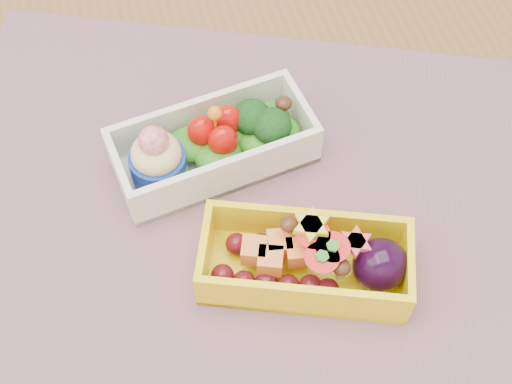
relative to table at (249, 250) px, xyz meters
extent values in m
cube|color=brown|center=(0.00, 0.00, 0.08)|extent=(1.20, 0.80, 0.04)
cylinder|color=brown|center=(0.54, 0.34, -0.30)|extent=(0.06, 0.06, 0.71)
cube|color=gray|center=(-0.01, -0.03, 0.10)|extent=(0.72, 0.64, 0.00)
cube|color=white|center=(-0.02, 0.04, 0.13)|extent=(0.19, 0.10, 0.05)
ellipsoid|color=#46A221|center=(-0.02, 0.04, 0.12)|extent=(0.17, 0.09, 0.02)
cylinder|color=#14359B|center=(-0.07, 0.03, 0.13)|extent=(0.05, 0.05, 0.03)
sphere|color=red|center=(-0.07, 0.03, 0.16)|extent=(0.03, 0.03, 0.03)
ellipsoid|color=#BE0C07|center=(-0.03, 0.05, 0.14)|extent=(0.03, 0.02, 0.03)
ellipsoid|color=#BE0C07|center=(-0.01, 0.04, 0.14)|extent=(0.03, 0.02, 0.03)
ellipsoid|color=#BE0C07|center=(0.00, 0.06, 0.14)|extent=(0.03, 0.02, 0.03)
sphere|color=orange|center=(-0.02, 0.05, 0.17)|extent=(0.01, 0.01, 0.01)
ellipsoid|color=black|center=(0.02, 0.06, 0.14)|extent=(0.04, 0.04, 0.03)
ellipsoid|color=black|center=(0.03, 0.04, 0.14)|extent=(0.04, 0.04, 0.03)
ellipsoid|color=#3F2111|center=(0.05, 0.06, 0.14)|extent=(0.02, 0.02, 0.01)
cube|color=yellow|center=(0.03, -0.09, 0.12)|extent=(0.18, 0.13, 0.04)
ellipsoid|color=#510F15|center=(-0.01, -0.08, 0.12)|extent=(0.10, 0.07, 0.02)
cube|color=orange|center=(0.00, -0.07, 0.13)|extent=(0.05, 0.05, 0.02)
cone|color=red|center=(0.03, -0.08, 0.14)|extent=(0.04, 0.04, 0.03)
cone|color=red|center=(0.04, -0.09, 0.14)|extent=(0.04, 0.04, 0.03)
cone|color=red|center=(0.03, -0.10, 0.14)|extent=(0.04, 0.04, 0.03)
cylinder|color=yellow|center=(0.03, -0.07, 0.16)|extent=(0.03, 0.03, 0.01)
cylinder|color=#E53F5B|center=(0.06, -0.09, 0.15)|extent=(0.03, 0.03, 0.01)
ellipsoid|color=#3F2111|center=(0.02, -0.06, 0.14)|extent=(0.01, 0.01, 0.01)
ellipsoid|color=#3F2111|center=(0.05, -0.11, 0.14)|extent=(0.01, 0.01, 0.01)
ellipsoid|color=black|center=(0.08, -0.11, 0.13)|extent=(0.05, 0.04, 0.05)
camera|label=1|loc=(-0.08, -0.32, 0.62)|focal=48.80mm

